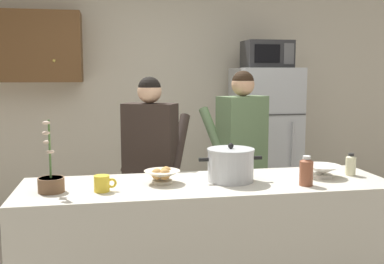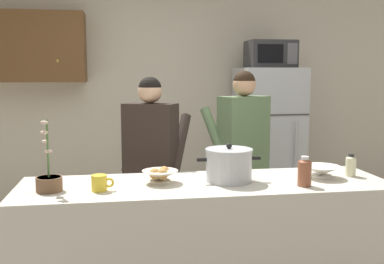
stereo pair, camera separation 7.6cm
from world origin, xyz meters
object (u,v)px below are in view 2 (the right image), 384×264
Objects in this scene: coffee_mug at (100,183)px; cooking_pot at (229,165)px; microwave at (270,54)px; person_by_sink at (243,144)px; potted_orchid at (49,181)px; bread_bowl at (160,175)px; person_near_pot at (151,154)px; bottle_near_edge at (305,172)px; refrigerator at (268,146)px; empty_bowl at (321,171)px; bottle_mid_counter at (351,165)px.

cooking_pot is at bearing 8.32° from coffee_mug.
microwave is 0.30× the size of person_by_sink.
bread_bowl is at bearing 8.11° from potted_orchid.
bottle_near_edge is (0.87, -0.92, 0.03)m from person_near_pot.
cooking_pot is 2.24× the size of bottle_near_edge.
potted_orchid reaches higher than bottle_near_edge.
refrigerator is 1.73m from person_near_pot.
coffee_mug is 1.42m from empty_bowl.
cooking_pot is at bearing 155.54° from bottle_near_edge.
microwave reaches higher than bottle_mid_counter.
potted_orchid is (-0.29, 0.04, 0.02)m from coffee_mug.
microwave is 2.20m from bottle_near_edge.
person_by_sink reaches higher than bread_bowl.
person_near_pot is at bearing -139.98° from refrigerator.
empty_bowl is 0.59× the size of potted_orchid.
person_near_pot is at bearing -168.83° from person_by_sink.
refrigerator is at bearing 49.38° from coffee_mug.
microwave is (0.00, -0.02, 0.97)m from refrigerator.
person_by_sink is 7.14× the size of bread_bowl.
bottle_mid_counter is (1.27, -0.00, 0.02)m from bread_bowl.
microwave is at bearing 39.46° from person_near_pot.
refrigerator reaches higher than bread_bowl.
person_by_sink is 0.94m from cooking_pot.
bottle_mid_counter is 1.93m from potted_orchid.
potted_orchid is at bearing -136.09° from microwave.
person_near_pot is 1.47m from bottle_mid_counter.
person_near_pot is 1.29m from empty_bowl.
bottle_near_edge is at bearing -3.57° from coffee_mug.
person_by_sink is 0.93m from empty_bowl.
microwave reaches higher than person_near_pot.
coffee_mug is 0.71× the size of bottle_near_edge.
bread_bowl is (0.36, 0.13, 0.00)m from coffee_mug.
coffee_mug is (-1.67, -1.95, 0.14)m from refrigerator.
person_by_sink is 12.40× the size of coffee_mug.
microwave is 3.66× the size of coffee_mug.
microwave reaches higher than refrigerator.
potted_orchid reaches higher than bottle_mid_counter.
potted_orchid is (-0.65, -0.09, 0.01)m from bread_bowl.
microwave is 1.34m from person_by_sink.
bottle_mid_counter is at bearing -91.26° from microwave.
refrigerator is 2.04m from cooking_pot.
refrigerator is 1.02× the size of person_by_sink.
refrigerator reaches higher than coffee_mug.
bottle_near_edge is 1.52m from potted_orchid.
person_by_sink is at bearing 107.95° from empty_bowl.
bottle_near_edge reaches higher than empty_bowl.
potted_orchid is at bearing -175.92° from cooking_pot.
bottle_near_edge is (-0.45, -2.01, -0.79)m from microwave.
bottle_mid_counter is at bearing 2.70° from potted_orchid.
person_by_sink is at bearing 41.42° from coffee_mug.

